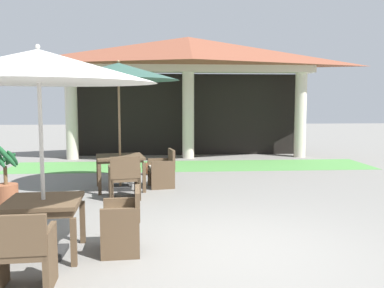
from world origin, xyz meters
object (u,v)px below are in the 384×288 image
at_px(patio_umbrella_near_foreground, 38,67).
at_px(terracotta_urn, 149,168).
at_px(patio_chair_near_foreground_east, 123,221).
at_px(patio_table_mid_left, 120,160).
at_px(patio_umbrella_mid_left, 118,72).
at_px(patio_table_near_foreground, 44,207).
at_px(patio_chair_mid_left_south, 124,179).
at_px(potted_palm_left_edge, 6,184).
at_px(patio_chair_mid_left_east, 163,170).
at_px(patio_chair_near_foreground_south, 24,252).

relative_size(patio_umbrella_near_foreground, terracotta_urn, 6.77).
distance_m(patio_chair_near_foreground_east, patio_table_mid_left, 3.96).
relative_size(patio_umbrella_mid_left, terracotta_urn, 6.62).
distance_m(patio_table_near_foreground, terracotta_urn, 5.92).
height_order(patio_chair_mid_left_south, potted_palm_left_edge, potted_palm_left_edge).
height_order(patio_chair_near_foreground_east, potted_palm_left_edge, potted_palm_left_edge).
bearing_deg(patio_table_near_foreground, potted_palm_left_edge, 118.17).
bearing_deg(patio_table_mid_left, patio_chair_mid_left_east, 10.49).
bearing_deg(patio_chair_near_foreground_east, patio_chair_mid_left_east, -10.74).
bearing_deg(patio_chair_near_foreground_east, patio_chair_mid_left_south, 1.34).
distance_m(patio_table_mid_left, patio_chair_mid_left_east, 1.00).
distance_m(patio_umbrella_near_foreground, patio_chair_near_foreground_east, 2.22).
height_order(patio_chair_near_foreground_south, patio_chair_mid_left_south, patio_chair_mid_left_south).
bearing_deg(terracotta_urn, patio_umbrella_mid_left, -108.42).
xyz_separation_m(patio_chair_mid_left_east, patio_chair_mid_left_south, (-0.77, -1.13, 0.02)).
height_order(patio_chair_mid_left_east, patio_chair_mid_left_south, patio_chair_mid_left_south).
xyz_separation_m(patio_chair_near_foreground_east, patio_umbrella_mid_left, (-0.43, 3.93, 2.19)).
distance_m(patio_chair_near_foreground_east, patio_chair_mid_left_south, 2.99).
bearing_deg(patio_chair_near_foreground_south, terracotta_urn, 77.23).
relative_size(patio_table_near_foreground, patio_table_mid_left, 0.82).
relative_size(patio_umbrella_mid_left, potted_palm_left_edge, 2.31).
height_order(patio_chair_mid_left_east, terracotta_urn, patio_chair_mid_left_east).
bearing_deg(patio_chair_mid_left_south, patio_chair_near_foreground_south, -110.13).
xyz_separation_m(patio_umbrella_mid_left, patio_chair_mid_left_east, (0.95, 0.18, -2.20)).
height_order(potted_palm_left_edge, terracotta_urn, potted_palm_left_edge).
xyz_separation_m(patio_table_near_foreground, potted_palm_left_edge, (-1.49, 2.78, -0.24)).
bearing_deg(patio_umbrella_mid_left, patio_chair_near_foreground_east, -83.79).
bearing_deg(patio_chair_mid_left_east, patio_umbrella_mid_left, 90.00).
distance_m(patio_umbrella_near_foreground, potted_palm_left_edge, 3.74).
relative_size(patio_chair_near_foreground_south, potted_palm_left_edge, 0.69).
height_order(patio_umbrella_near_foreground, patio_table_mid_left, patio_umbrella_near_foreground).
relative_size(patio_table_mid_left, terracotta_urn, 2.72).
distance_m(patio_table_near_foreground, patio_chair_mid_left_east, 4.44).
distance_m(patio_umbrella_mid_left, patio_chair_mid_left_south, 2.39).
relative_size(patio_umbrella_mid_left, patio_chair_mid_left_south, 3.20).
bearing_deg(patio_chair_near_foreground_south, patio_umbrella_near_foreground, 90.00).
height_order(patio_chair_near_foreground_south, terracotta_urn, patio_chair_near_foreground_south).
xyz_separation_m(patio_table_near_foreground, patio_chair_mid_left_south, (0.75, 3.04, -0.21)).
height_order(patio_chair_near_foreground_south, patio_chair_near_foreground_east, patio_chair_near_foreground_south).
relative_size(patio_chair_near_foreground_south, patio_chair_mid_left_east, 0.98).
distance_m(potted_palm_left_edge, terracotta_urn, 4.02).
bearing_deg(terracotta_urn, patio_table_mid_left, -108.42).
distance_m(patio_table_near_foreground, patio_table_mid_left, 4.03).
distance_m(patio_chair_near_foreground_south, patio_chair_mid_left_south, 4.10).
bearing_deg(terracotta_urn, patio_chair_mid_left_south, -98.74).
bearing_deg(patio_chair_mid_left_east, patio_chair_near_foreground_east, 162.27).
bearing_deg(potted_palm_left_edge, patio_umbrella_mid_left, 30.43).
height_order(patio_umbrella_near_foreground, patio_chair_mid_left_south, patio_umbrella_near_foreground).
bearing_deg(patio_table_mid_left, patio_umbrella_mid_left, 123.69).
height_order(patio_umbrella_near_foreground, terracotta_urn, patio_umbrella_near_foreground).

